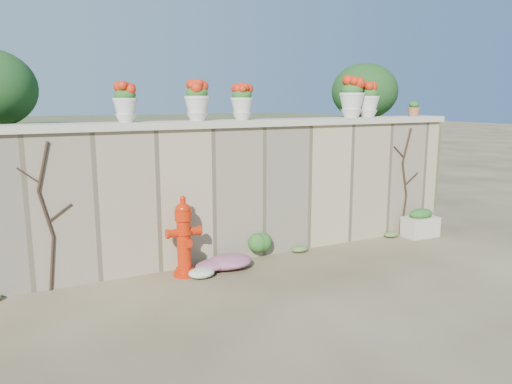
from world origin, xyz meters
TOP-DOWN VIEW (x-y plane):
  - ground at (0.00, 0.00)m, footprint 80.00×80.00m
  - stone_wall at (0.00, 1.80)m, footprint 8.00×0.40m
  - wall_cap at (0.00, 1.80)m, footprint 8.10×0.52m
  - raised_fill at (0.00, 5.00)m, footprint 9.00×6.00m
  - back_shrub_right at (3.40, 3.00)m, footprint 1.30×1.30m
  - vine_left at (-2.67, 1.58)m, footprint 0.60×0.04m
  - vine_right at (3.23, 1.58)m, footprint 0.60×0.04m
  - fire_hydrant at (-0.99, 1.32)m, footprint 0.47×0.34m
  - planter_box at (3.39, 1.31)m, footprint 0.62×0.37m
  - green_shrub at (0.34, 1.55)m, footprint 0.59×0.53m
  - magenta_clump at (-0.43, 1.21)m, footprint 0.92×0.62m
  - white_flowers at (-0.76, 1.12)m, footprint 0.46×0.37m
  - urn_pot_1 at (-1.59, 1.80)m, footprint 0.33×0.33m
  - urn_pot_2 at (-0.58, 1.80)m, footprint 0.36×0.36m
  - urn_pot_3 at (0.13, 1.80)m, footprint 0.34×0.34m
  - urn_pot_4 at (2.16, 1.80)m, footprint 0.42×0.42m
  - urn_pot_5 at (2.51, 1.80)m, footprint 0.37×0.37m
  - terracotta_pot at (3.56, 1.80)m, footprint 0.21×0.21m

SIDE VIEW (x-z plane):
  - ground at x=0.00m, z-range 0.00..0.00m
  - white_flowers at x=-0.76m, z-range 0.00..0.17m
  - magenta_clump at x=-0.43m, z-range 0.00..0.25m
  - planter_box at x=3.39m, z-range -0.02..0.49m
  - green_shrub at x=0.34m, z-range 0.00..0.56m
  - fire_hydrant at x=-0.99m, z-range 0.00..1.12m
  - vine_left at x=-2.67m, z-range 0.04..1.94m
  - vine_right at x=3.23m, z-range 0.04..1.94m
  - stone_wall at x=0.00m, z-range 0.00..2.00m
  - raised_fill at x=0.00m, z-range 0.00..2.00m
  - wall_cap at x=0.00m, z-range 2.00..2.10m
  - terracotta_pot at x=3.56m, z-range 2.09..2.35m
  - urn_pot_1 at x=-1.59m, z-range 2.10..2.61m
  - urn_pot_3 at x=0.13m, z-range 2.10..2.62m
  - urn_pot_2 at x=-0.58m, z-range 2.10..2.66m
  - urn_pot_5 at x=2.51m, z-range 2.10..2.67m
  - urn_pot_4 at x=2.16m, z-range 2.10..2.75m
  - back_shrub_right at x=3.40m, z-range 2.00..3.10m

